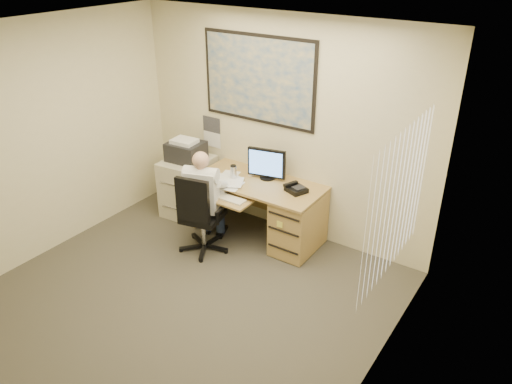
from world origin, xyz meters
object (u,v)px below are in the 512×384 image
Objects in this scene: desk at (282,211)px; office_chair at (200,228)px; filing_cabinet at (188,181)px; person at (204,202)px.

desk reaches higher than office_chair.
desk is at bearing -3.09° from filing_cabinet.
desk reaches higher than filing_cabinet.
office_chair is 0.82× the size of person.
filing_cabinet is at bearing 122.95° from person.
filing_cabinet is at bearing -178.27° from desk.
person reaches higher than filing_cabinet.
person is (0.01, 0.08, 0.33)m from office_chair.
office_chair is at bearing -117.34° from person.
filing_cabinet reaches higher than office_chair.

